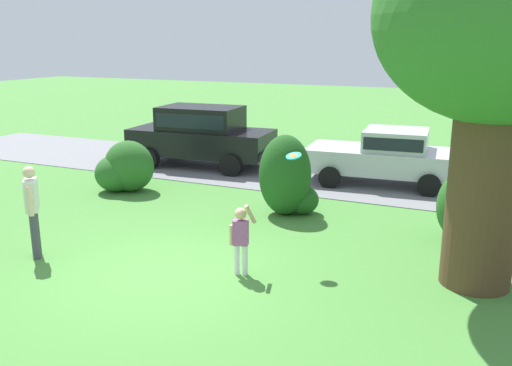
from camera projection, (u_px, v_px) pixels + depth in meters
ground_plane at (166, 273)px, 9.60m from camera, size 80.00×80.00×0.00m
driveway_strip at (310, 175)px, 16.48m from camera, size 28.00×4.40×0.02m
oak_tree_large at (509, 34)px, 8.22m from camera, size 4.05×3.84×5.94m
shrub_near_tree at (124, 169)px, 14.68m from camera, size 1.56×1.29×1.37m
shrub_centre_left at (287, 178)px, 12.65m from camera, size 1.35×1.17×1.87m
shrub_centre at (461, 209)px, 11.10m from camera, size 0.97×1.12×1.40m
parked_sedan at (387, 155)px, 15.31m from camera, size 4.53×2.36×1.56m
parked_suv at (201, 133)px, 17.43m from camera, size 4.81×2.34×1.92m
child_thrower at (241, 235)px, 9.38m from camera, size 0.41×0.35×1.29m
frisbee at (294, 156)px, 9.73m from camera, size 0.29×0.28×0.13m
adult_onlooker at (32, 207)px, 10.09m from camera, size 0.40×0.43×1.74m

